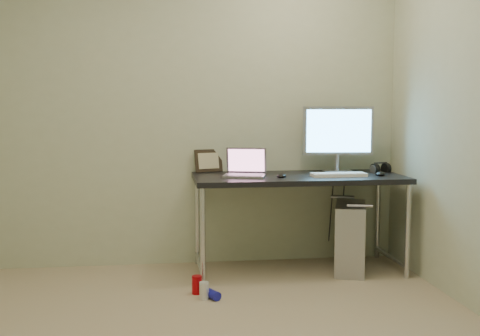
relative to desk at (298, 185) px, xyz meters
name	(u,v)px	position (x,y,z in m)	size (l,w,h in m)	color
wall_back	(182,110)	(-0.87, 0.35, 0.58)	(3.50, 0.02, 2.50)	beige
desk	(298,185)	(0.00, 0.00, 0.00)	(1.60, 0.70, 0.75)	black
tower_computer	(350,237)	(0.40, -0.06, -0.41)	(0.37, 0.55, 0.56)	#B2B2B7
cable_a	(331,212)	(0.35, 0.30, -0.27)	(0.01, 0.01, 0.70)	black
cable_b	(342,215)	(0.44, 0.28, -0.29)	(0.01, 0.01, 0.72)	black
can_red	(197,285)	(-0.82, -0.48, -0.61)	(0.07, 0.07, 0.13)	#AF050D
can_white	(204,291)	(-0.77, -0.60, -0.61)	(0.06, 0.06, 0.12)	silver
can_blue	(213,295)	(-0.72, -0.61, -0.64)	(0.06, 0.06, 0.11)	#191AA5
laptop	(245,170)	(-0.41, 0.00, 0.13)	(0.36, 0.32, 0.21)	#A4A3AA
monitor	(338,134)	(0.36, 0.16, 0.39)	(0.56, 0.19, 0.53)	#A4A3AA
keyboard	(339,175)	(0.29, -0.11, 0.09)	(0.41, 0.14, 0.03)	white
mouse_right	(380,173)	(0.62, -0.10, 0.10)	(0.07, 0.11, 0.04)	black
mouse_left	(281,175)	(-0.15, -0.10, 0.10)	(0.07, 0.11, 0.04)	black
headphones	(380,169)	(0.70, 0.12, 0.11)	(0.17, 0.10, 0.10)	black
picture_frame	(208,161)	(-0.67, 0.33, 0.17)	(0.23, 0.03, 0.18)	black
webcam	(249,161)	(-0.34, 0.28, 0.16)	(0.04, 0.04, 0.12)	silver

